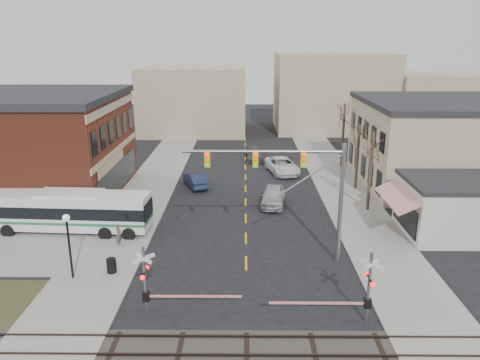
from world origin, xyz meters
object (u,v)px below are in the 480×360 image
pedestrian_near (119,235)px  pedestrian_far (95,222)px  rr_crossing_west (153,282)px  car_c (282,166)px  trash_bin (111,266)px  car_b (195,180)px  street_lamp (68,233)px  transit_bus (71,211)px  car_a (273,196)px  traffic_signal_mast (298,179)px  rr_crossing_east (361,288)px  car_d (255,154)px

pedestrian_near → pedestrian_far: size_ratio=0.95×
rr_crossing_west → car_c: size_ratio=0.94×
pedestrian_near → pedestrian_far: pedestrian_far is taller
trash_bin → car_b: bearing=79.2°
pedestrian_far → car_c: bearing=3.1°
street_lamp → trash_bin: 3.43m
transit_bus → car_a: size_ratio=2.47×
traffic_signal_mast → pedestrian_far: size_ratio=6.01×
street_lamp → rr_crossing_east: bearing=-14.9°
trash_bin → pedestrian_far: pedestrian_far is taller
traffic_signal_mast → car_d: 27.95m
street_lamp → trash_bin: street_lamp is taller
car_d → pedestrian_near: (-10.17, -25.25, 0.20)m
rr_crossing_east → street_lamp: 17.13m
rr_crossing_west → traffic_signal_mast: bearing=37.7°
pedestrian_near → car_b: bearing=-7.7°
transit_bus → car_b: transit_bus is taller
rr_crossing_west → trash_bin: size_ratio=6.05×
transit_bus → car_d: 26.83m
street_lamp → pedestrian_far: bearing=95.6°
pedestrian_far → car_b: bearing=16.9°
street_lamp → car_c: 28.21m
car_c → pedestrian_far: bearing=-144.8°
car_a → car_b: 9.08m
transit_bus → rr_crossing_east: size_ratio=2.15×
car_a → rr_crossing_west: bearing=-105.8°
transit_bus → pedestrian_far: 2.08m
rr_crossing_west → car_b: size_ratio=1.29×
rr_crossing_east → car_b: 25.58m
rr_crossing_west → car_d: (6.07, 33.74, -1.24)m
car_a → pedestrian_near: bearing=-135.2°
pedestrian_near → car_a: bearing=-44.1°
rr_crossing_east → street_lamp: street_lamp is taller
rr_crossing_east → car_c: (-1.78, 28.34, -1.14)m
rr_crossing_west → pedestrian_far: 12.53m
street_lamp → car_a: street_lamp is taller
rr_crossing_west → pedestrian_far: rr_crossing_west is taller
street_lamp → car_b: street_lamp is taller
rr_crossing_west → street_lamp: (-5.77, 3.79, 1.13)m
transit_bus → trash_bin: bearing=-54.2°
car_a → car_d: bearing=101.6°
car_d → car_a: bearing=-87.3°
rr_crossing_west → rr_crossing_east: bearing=-3.2°
transit_bus → pedestrian_near: (4.23, -2.63, -0.81)m
rr_crossing_west → rr_crossing_east: (10.75, -0.60, 0.00)m
traffic_signal_mast → rr_crossing_west: (-8.18, -6.32, -3.78)m
rr_crossing_east → street_lamp: (-16.52, 4.39, 1.13)m
traffic_signal_mast → car_d: size_ratio=2.02×
car_a → traffic_signal_mast: bearing=-78.6°
car_a → pedestrian_far: 15.32m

